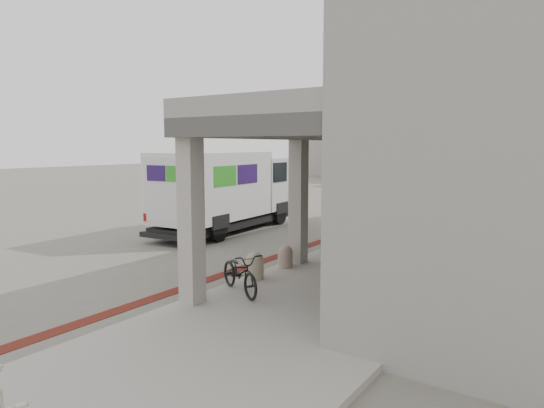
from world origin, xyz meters
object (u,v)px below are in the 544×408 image
Objects in this scene: bench at (370,278)px; utility_cabinet at (403,251)px; bicycle_black at (240,272)px; fedex_truck at (226,189)px.

utility_cabinet reaches higher than bench.
bicycle_black is (-2.24, -3.51, -0.08)m from utility_cabinet.
fedex_truck is at bearing 70.19° from bicycle_black.
utility_cabinet is at bearing -3.82° from bicycle_black.
fedex_truck reaches higher than bicycle_black.
utility_cabinet reaches higher than bicycle_black.
utility_cabinet is (7.65, -2.61, -0.93)m from fedex_truck.
fedex_truck is at bearing 147.76° from utility_cabinet.
fedex_truck is 8.13m from utility_cabinet.
bicycle_black is at bearing -144.02° from bench.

